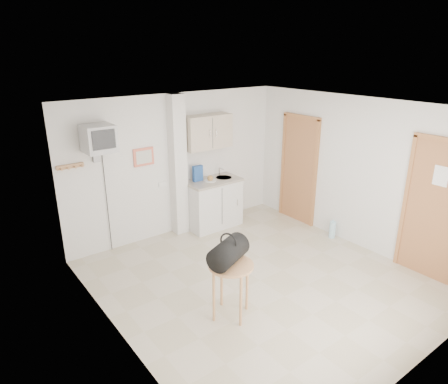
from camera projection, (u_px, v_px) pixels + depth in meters
ground at (260, 280)px, 5.84m from camera, size 4.50×4.50×0.00m
room_envelope at (272, 176)px, 5.52m from camera, size 4.24×4.54×2.55m
kitchenette at (212, 186)px, 7.39m from camera, size 1.03×0.58×2.10m
crt_television at (99, 139)px, 5.87m from camera, size 0.44×0.45×2.15m
round_table at (231, 273)px, 4.88m from camera, size 0.56×0.56×0.73m
duffel_bag at (228, 252)px, 4.82m from camera, size 0.62×0.49×0.41m
water_bottle at (332, 230)px, 7.12m from camera, size 0.11×0.11×0.34m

